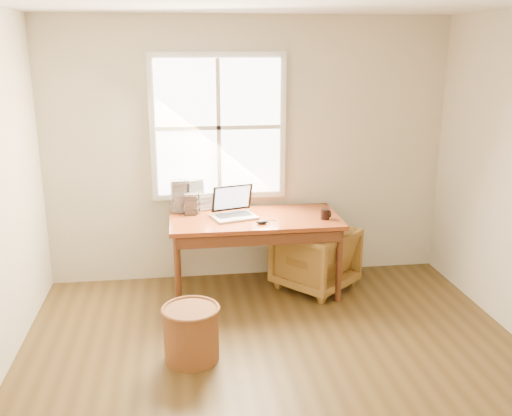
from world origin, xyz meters
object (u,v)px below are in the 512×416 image
at_px(wicker_stool, 191,334).
at_px(cd_stack_a, 194,194).
at_px(armchair, 315,258).
at_px(coffee_mug, 325,214).
at_px(laptop, 234,202).
at_px(desk, 255,219).

height_order(wicker_stool, cd_stack_a, cd_stack_a).
bearing_deg(armchair, cd_stack_a, -57.95).
height_order(armchair, coffee_mug, coffee_mug).
bearing_deg(coffee_mug, armchair, 128.68).
xyz_separation_m(armchair, laptop, (-0.79, 0.00, 0.60)).
xyz_separation_m(desk, armchair, (0.59, 0.00, -0.42)).
distance_m(armchair, cd_stack_a, 1.34).
relative_size(coffee_mug, cd_stack_a, 0.30).
bearing_deg(cd_stack_a, wicker_stool, -93.20).
xyz_separation_m(coffee_mug, cd_stack_a, (-1.20, 0.50, 0.11)).
distance_m(wicker_stool, laptop, 1.45).
height_order(desk, wicker_stool, desk).
relative_size(wicker_stool, coffee_mug, 4.41).
bearing_deg(laptop, armchair, -16.14).
distance_m(desk, coffee_mug, 0.66).
height_order(laptop, cd_stack_a, laptop).
height_order(desk, armchair, desk).
bearing_deg(armchair, laptop, -40.99).
xyz_separation_m(desk, cd_stack_a, (-0.56, 0.35, 0.18)).
relative_size(desk, laptop, 3.64).
distance_m(desk, wicker_stool, 1.45).
bearing_deg(wicker_stool, desk, 61.47).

